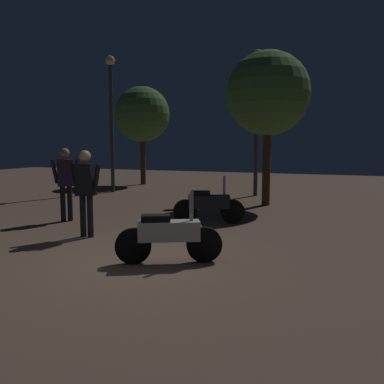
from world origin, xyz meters
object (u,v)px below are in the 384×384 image
(motorcycle_white_foreground, at_px, (169,235))
(streetlamp_near, at_px, (111,107))
(streetlamp_far, at_px, (257,104))
(person_rider_beside, at_px, (65,178))
(motorcycle_black_parked_right, at_px, (209,205))
(person_bystander_far, at_px, (86,185))

(motorcycle_white_foreground, bearing_deg, streetlamp_near, 100.93)
(motorcycle_white_foreground, distance_m, streetlamp_far, 9.08)
(person_rider_beside, bearing_deg, streetlamp_far, 116.42)
(motorcycle_black_parked_right, xyz_separation_m, person_bystander_far, (-1.82, -2.16, 0.59))
(motorcycle_white_foreground, height_order, motorcycle_black_parked_right, same)
(motorcycle_white_foreground, distance_m, person_bystander_far, 2.55)
(person_rider_beside, height_order, person_bystander_far, person_rider_beside)
(person_rider_beside, xyz_separation_m, streetlamp_near, (-2.13, 5.50, 2.17))
(person_bystander_far, bearing_deg, person_rider_beside, -135.51)
(motorcycle_black_parked_right, xyz_separation_m, person_rider_beside, (-3.27, -0.93, 0.61))
(person_rider_beside, distance_m, person_bystander_far, 1.90)
(motorcycle_white_foreground, bearing_deg, person_rider_beside, 122.39)
(motorcycle_black_parked_right, xyz_separation_m, streetlamp_far, (-0.08, 5.42, 2.77))
(streetlamp_near, bearing_deg, motorcycle_white_foreground, -53.16)
(motorcycle_black_parked_right, bearing_deg, streetlamp_far, 69.89)
(streetlamp_near, xyz_separation_m, streetlamp_far, (5.33, 0.85, -0.01))
(streetlamp_far, bearing_deg, motorcycle_white_foreground, -86.67)
(streetlamp_far, bearing_deg, person_bystander_far, -102.98)
(motorcycle_black_parked_right, height_order, person_rider_beside, person_rider_beside)
(motorcycle_white_foreground, distance_m, person_rider_beside, 4.39)
(person_rider_beside, bearing_deg, motorcycle_black_parked_right, 68.96)
(motorcycle_black_parked_right, distance_m, streetlamp_near, 7.60)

